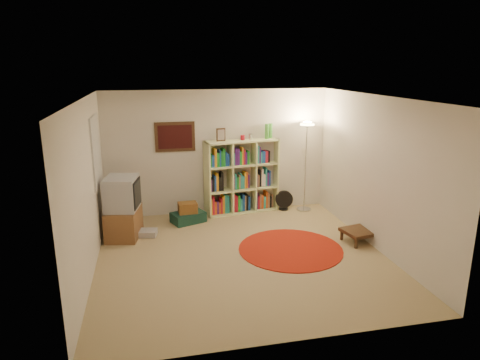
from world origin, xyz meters
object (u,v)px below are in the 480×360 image
Objects in this scene: bookshelf at (240,177)px; tv_stand at (123,209)px; floor_fan at (284,200)px; suitcase at (188,217)px; floor_lamp at (307,137)px; side_table at (358,232)px.

tv_stand is (-2.30, -0.91, -0.20)m from bookshelf.
floor_fan is 2.07m from suitcase.
floor_lamp is 3.23× the size of side_table.
suitcase is at bearing 150.01° from side_table.
floor_lamp is 4.47× the size of floor_fan.
floor_lamp is 2.28m from side_table.
tv_stand is at bearing -168.99° from floor_lamp.
floor_lamp reaches higher than suitcase.
floor_lamp is at bearing -16.45° from suitcase.
side_table is (3.94, -1.10, -0.34)m from tv_stand.
floor_fan is (-0.41, 0.09, -1.34)m from floor_lamp.
floor_fan is at bearing 24.80° from tv_stand.
bookshelf is 2.65m from side_table.
floor_fan reaches higher than suitcase.
floor_lamp is 2.61× the size of suitcase.
bookshelf is 0.97× the size of floor_lamp.
side_table is at bearing -4.71° from tv_stand.
bookshelf is 1.57m from floor_lamp.
bookshelf is at bearing 129.09° from side_table.
floor_lamp is 3.83m from tv_stand.
floor_lamp is 2.86m from suitcase.
floor_fan is at bearing -12.99° from suitcase.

